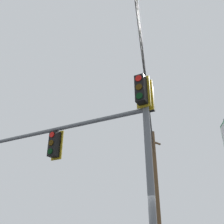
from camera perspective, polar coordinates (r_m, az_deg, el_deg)
The scene contains 3 objects.
signal_mast_assembly at distance 7.63m, azimuth -0.05°, elevation -5.62°, with size 5.47×4.62×6.02m.
utility_pole_wooden at distance 19.05m, azimuth 10.20°, elevation -16.64°, with size 1.68×1.17×8.70m.
overhead_wire_span at distance 7.96m, azimuth 6.12°, elevation 21.32°, with size 9.85×24.85×2.35m.
Camera 1 is at (-1.73, -7.21, 1.78)m, focal length 39.48 mm.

